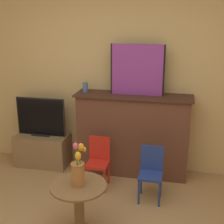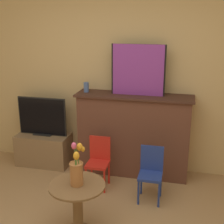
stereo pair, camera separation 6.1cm
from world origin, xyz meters
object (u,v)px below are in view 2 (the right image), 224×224
at_px(painting, 138,70).
at_px(chair_red, 99,159).
at_px(chair_blue, 151,170).
at_px(vase_tulips, 77,170).
at_px(tv_monitor, 42,117).

relative_size(painting, chair_red, 1.07).
xyz_separation_m(chair_red, chair_blue, (0.66, -0.14, 0.00)).
bearing_deg(chair_red, vase_tulips, -86.35).
distance_m(tv_monitor, vase_tulips, 1.67).
height_order(chair_blue, vase_tulips, vase_tulips).
distance_m(tv_monitor, chair_red, 1.07).
xyz_separation_m(painting, chair_blue, (0.27, -0.59, -1.05)).
bearing_deg(chair_blue, tv_monitor, 160.68).
distance_m(painting, chair_blue, 1.23).
height_order(chair_red, chair_blue, same).
distance_m(chair_red, vase_tulips, 1.00).
height_order(painting, chair_blue, painting).
height_order(tv_monitor, chair_blue, tv_monitor).
bearing_deg(tv_monitor, chair_red, -24.01).
relative_size(tv_monitor, vase_tulips, 1.54).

